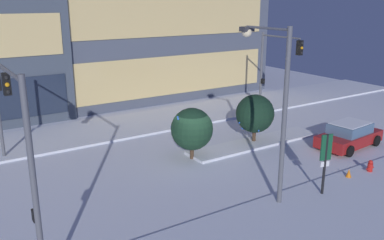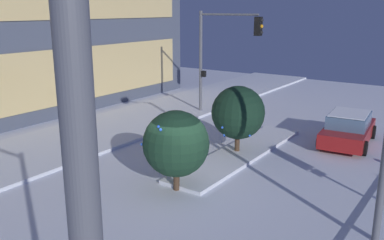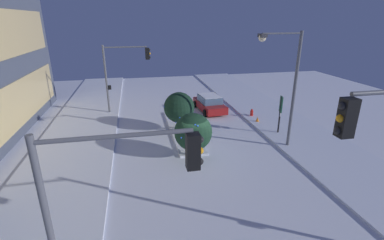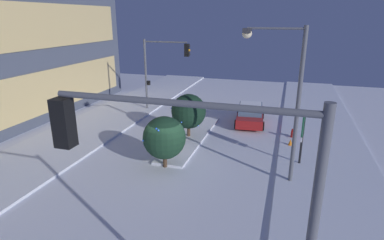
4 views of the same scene
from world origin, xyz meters
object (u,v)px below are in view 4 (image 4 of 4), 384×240
Objects in this scene: car_near at (250,115)px; fire_hydrant at (293,134)px; traffic_light_corner_far_right at (162,63)px; decorated_tree_left_of_median at (164,138)px; parking_info_sign at (303,134)px; street_lamp_arched at (283,84)px; decorated_tree_median at (189,111)px; construction_cone at (290,143)px; traffic_light_corner_near_left at (203,201)px.

car_near is 6.18× the size of fire_hydrant.
traffic_light_corner_far_right is 11.09m from decorated_tree_left_of_median.
parking_info_sign is at bearing -156.69° from car_near.
street_lamp_arched is 2.48× the size of decorated_tree_median.
decorated_tree_left_of_median is (-0.18, 5.77, -3.18)m from street_lamp_arched.
decorated_tree_median reaches higher than fire_hydrant.
construction_cone is at bearing 175.05° from fire_hydrant.
fire_hydrant is at bearing -46.16° from decorated_tree_left_of_median.
car_near is 0.75× the size of traffic_light_corner_far_right.
traffic_light_corner_near_left is 0.88× the size of street_lamp_arched.
fire_hydrant is at bearing -71.61° from parking_info_sign.
decorated_tree_median is (4.38, 5.87, -3.02)m from street_lamp_arched.
fire_hydrant reaches higher than construction_cone.
traffic_light_corner_far_right is at bearing -45.27° from street_lamp_arched.
street_lamp_arched is at bearing -126.71° from decorated_tree_median.
construction_cone is (0.30, -6.58, -1.58)m from decorated_tree_median.
traffic_light_corner_far_right reaches higher than fire_hydrant.
street_lamp_arched reaches higher than traffic_light_corner_far_right.
fire_hydrant is 7.10m from decorated_tree_median.
street_lamp_arched is at bearing -170.39° from car_near.
decorated_tree_left_of_median reaches higher than construction_cone.
car_near is at bearing 51.90° from fire_hydrant.
fire_hydrant is 0.24× the size of decorated_tree_median.
traffic_light_corner_far_right is at bearing -21.64° from parking_info_sign.
parking_info_sign is at bearing -107.27° from decorated_tree_median.
parking_info_sign is 7.43m from decorated_tree_median.
construction_cone is (4.85, -6.48, -1.42)m from decorated_tree_left_of_median.
decorated_tree_median is at bearing 1.30° from decorated_tree_left_of_median.
fire_hydrant is at bearing -133.48° from car_near.
construction_cone is (4.67, -0.71, -4.60)m from street_lamp_arched.
car_near is 5.00m from construction_cone.
decorated_tree_left_of_median is (9.56, 4.70, -2.84)m from traffic_light_corner_near_left.
street_lamp_arched reaches higher than decorated_tree_left_of_median.
fire_hydrant is (15.91, -1.90, -4.18)m from traffic_light_corner_near_left.
fire_hydrant is 0.26× the size of decorated_tree_left_of_median.
parking_info_sign is (-3.99, -0.39, 1.49)m from fire_hydrant.
fire_hydrant is 0.25× the size of parking_info_sign.
parking_info_sign reaches higher than construction_cone.
parking_info_sign is at bearing -119.87° from street_lamp_arched.
car_near is 5.66m from decorated_tree_median.
decorated_tree_left_of_median is (-6.34, 6.60, 1.34)m from fire_hydrant.
street_lamp_arched is 10.15× the size of fire_hydrant.
fire_hydrant is 1.50m from construction_cone.
traffic_light_corner_far_right is at bearing 36.53° from decorated_tree_median.
fire_hydrant is (-3.66, -10.74, -3.78)m from traffic_light_corner_far_right.
parking_info_sign reaches higher than decorated_tree_left_of_median.
traffic_light_corner_near_left is 2.19× the size of decorated_tree_median.
car_near is 1.60× the size of decorated_tree_left_of_median.
fire_hydrant is 4.28m from parking_info_sign.
traffic_light_corner_near_left is (-18.38, -1.25, 3.82)m from car_near.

